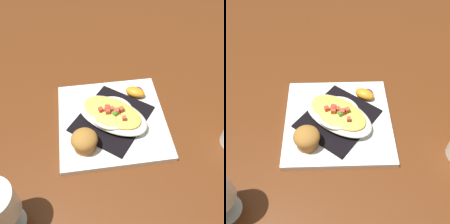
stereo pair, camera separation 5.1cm
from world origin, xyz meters
TOP-DOWN VIEW (x-y plane):
  - ground_plane at (0.00, 0.00)m, footprint 2.60×2.60m
  - square_plate at (0.00, 0.00)m, footprint 0.35×0.35m
  - folded_napkin at (0.00, 0.00)m, footprint 0.25×0.24m
  - gratin_dish at (-0.00, -0.00)m, footprint 0.19×0.23m
  - muffin at (-0.10, 0.06)m, footprint 0.07×0.07m
  - orange_garnish at (0.10, -0.06)m, footprint 0.06×0.07m

SIDE VIEW (x-z plane):
  - ground_plane at x=0.00m, z-range 0.00..0.00m
  - square_plate at x=0.00m, z-range 0.00..0.01m
  - folded_napkin at x=0.00m, z-range 0.01..0.02m
  - orange_garnish at x=0.10m, z-range 0.01..0.04m
  - gratin_dish at x=0.00m, z-range 0.01..0.06m
  - muffin at x=-0.10m, z-range 0.01..0.07m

